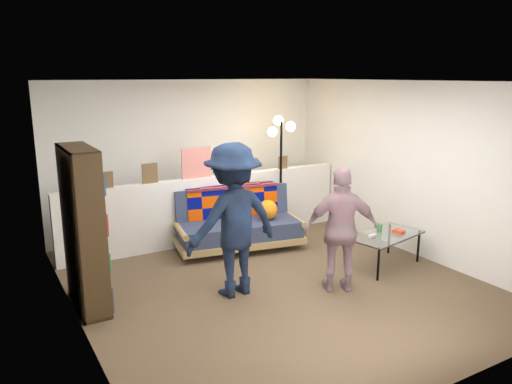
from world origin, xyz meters
The scene contains 10 objects.
ground centered at (0.00, 0.00, 0.00)m, with size 5.00×5.00×0.00m, color brown.
room_shell centered at (0.00, 0.47, 1.67)m, with size 4.60×5.05×2.45m.
half_wall_ledge centered at (0.00, 1.80, 0.50)m, with size 4.45×0.15×1.00m, color silver.
ledge_decor centered at (-0.23, 1.78, 1.18)m, with size 2.97×0.02×0.45m.
futon_sofa centered at (0.24, 1.31, 0.36)m, with size 1.92×1.15×0.78m.
bookshelf centered at (-2.08, 0.46, 0.82)m, with size 0.29×0.88×1.76m.
coffee_table centered at (1.56, -0.29, 0.41)m, with size 1.13×0.78×0.54m.
floor_lamp centered at (1.14, 1.61, 1.31)m, with size 0.42×0.33×1.85m.
person_left centered at (-0.55, -0.03, 0.88)m, with size 1.13×0.65×1.75m, color black.
person_right centered at (0.56, -0.59, 0.74)m, with size 0.86×0.36×1.47m, color #C27D93.
Camera 1 is at (-3.03, -4.82, 2.48)m, focal length 35.00 mm.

